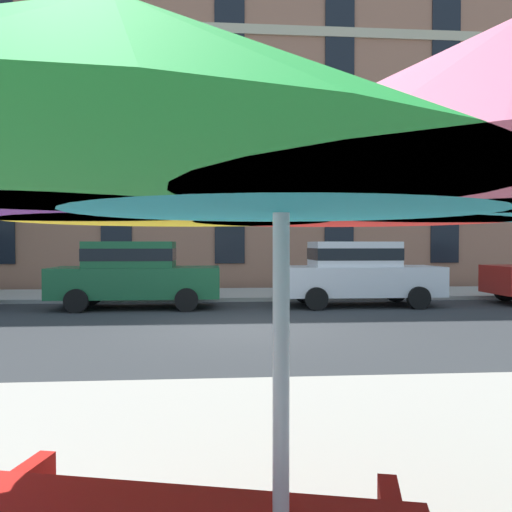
# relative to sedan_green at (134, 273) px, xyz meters

# --- Properties ---
(ground_plane) EXTENTS (120.00, 120.00, 0.00)m
(ground_plane) POSITION_rel_sedan_green_xyz_m (2.74, -3.70, -0.95)
(ground_plane) COLOR #2D3033
(sidewalk_far) EXTENTS (56.00, 3.60, 0.12)m
(sidewalk_far) POSITION_rel_sedan_green_xyz_m (2.74, 3.10, -0.89)
(sidewalk_far) COLOR #B2ADA3
(sidewalk_far) RESTS_ON ground
(apartment_building) EXTENTS (36.94, 12.08, 19.20)m
(apartment_building) POSITION_rel_sedan_green_xyz_m (2.74, 11.29, 8.65)
(apartment_building) COLOR #A87056
(apartment_building) RESTS_ON ground
(sedan_green) EXTENTS (4.40, 1.98, 1.78)m
(sedan_green) POSITION_rel_sedan_green_xyz_m (0.00, 0.00, 0.00)
(sedan_green) COLOR #195933
(sedan_green) RESTS_ON ground
(sedan_white) EXTENTS (4.40, 1.98, 1.78)m
(sedan_white) POSITION_rel_sedan_green_xyz_m (6.06, 0.00, 0.00)
(sedan_white) COLOR silver
(sedan_white) RESTS_ON ground
(patio_umbrella) EXTENTS (3.33, 3.10, 2.30)m
(patio_umbrella) POSITION_rel_sedan_green_xyz_m (2.27, -12.70, 1.08)
(patio_umbrella) COLOR silver
(patio_umbrella) RESTS_ON ground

